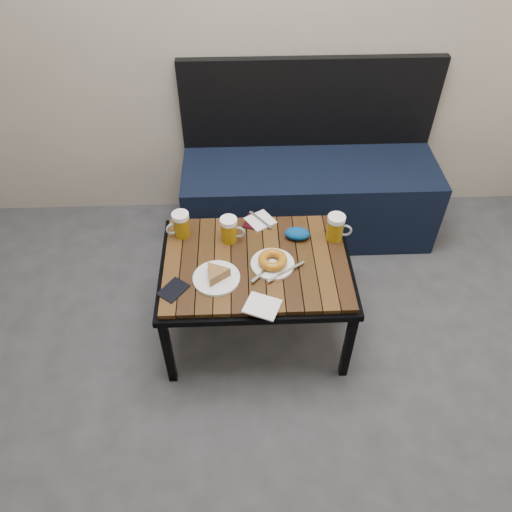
{
  "coord_description": "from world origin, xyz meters",
  "views": [
    {
      "loc": [
        -0.26,
        -0.51,
        2.02
      ],
      "look_at": [
        -0.21,
        1.01,
        0.5
      ],
      "focal_mm": 35.0,
      "sensor_mm": 36.0,
      "label": 1
    }
  ],
  "objects_px": {
    "beer_mug_right": "(336,227)",
    "plate_bagel": "(273,262)",
    "plate_pie": "(216,276)",
    "knit_pouch": "(297,234)",
    "cafe_table": "(256,268)",
    "beer_mug_centre": "(229,230)",
    "passport_burgundy": "(255,221)",
    "passport_navy": "(173,290)",
    "beer_mug_left": "(181,224)",
    "bench": "(308,190)"
  },
  "relations": [
    {
      "from": "plate_bagel",
      "to": "passport_navy",
      "type": "xyz_separation_m",
      "value": [
        -0.42,
        -0.13,
        -0.02
      ]
    },
    {
      "from": "passport_burgundy",
      "to": "knit_pouch",
      "type": "xyz_separation_m",
      "value": [
        0.19,
        -0.12,
        0.02
      ]
    },
    {
      "from": "cafe_table",
      "to": "beer_mug_centre",
      "type": "distance_m",
      "value": 0.21
    },
    {
      "from": "bench",
      "to": "plate_pie",
      "type": "relative_size",
      "value": 7.06
    },
    {
      "from": "beer_mug_left",
      "to": "plate_pie",
      "type": "distance_m",
      "value": 0.33
    },
    {
      "from": "plate_pie",
      "to": "passport_burgundy",
      "type": "distance_m",
      "value": 0.4
    },
    {
      "from": "plate_pie",
      "to": "bench",
      "type": "bearing_deg",
      "value": 59.92
    },
    {
      "from": "bench",
      "to": "passport_navy",
      "type": "distance_m",
      "value": 1.15
    },
    {
      "from": "passport_navy",
      "to": "beer_mug_left",
      "type": "bearing_deg",
      "value": 124.92
    },
    {
      "from": "beer_mug_centre",
      "to": "plate_pie",
      "type": "height_order",
      "value": "beer_mug_centre"
    },
    {
      "from": "plate_bagel",
      "to": "beer_mug_left",
      "type": "bearing_deg",
      "value": 152.26
    },
    {
      "from": "beer_mug_centre",
      "to": "plate_pie",
      "type": "xyz_separation_m",
      "value": [
        -0.06,
        -0.24,
        -0.04
      ]
    },
    {
      "from": "knit_pouch",
      "to": "beer_mug_right",
      "type": "bearing_deg",
      "value": -2.71
    },
    {
      "from": "beer_mug_right",
      "to": "passport_burgundy",
      "type": "bearing_deg",
      "value": 171.15
    },
    {
      "from": "beer_mug_right",
      "to": "passport_navy",
      "type": "bearing_deg",
      "value": -146.87
    },
    {
      "from": "plate_pie",
      "to": "knit_pouch",
      "type": "bearing_deg",
      "value": 33.79
    },
    {
      "from": "beer_mug_left",
      "to": "plate_pie",
      "type": "height_order",
      "value": "beer_mug_left"
    },
    {
      "from": "bench",
      "to": "passport_burgundy",
      "type": "height_order",
      "value": "bench"
    },
    {
      "from": "beer_mug_left",
      "to": "passport_navy",
      "type": "xyz_separation_m",
      "value": [
        -0.01,
        -0.34,
        -0.06
      ]
    },
    {
      "from": "bench",
      "to": "knit_pouch",
      "type": "relative_size",
      "value": 12.16
    },
    {
      "from": "beer_mug_centre",
      "to": "plate_pie",
      "type": "relative_size",
      "value": 0.62
    },
    {
      "from": "passport_burgundy",
      "to": "knit_pouch",
      "type": "relative_size",
      "value": 1.02
    },
    {
      "from": "beer_mug_left",
      "to": "knit_pouch",
      "type": "bearing_deg",
      "value": 154.29
    },
    {
      "from": "beer_mug_centre",
      "to": "bench",
      "type": "bearing_deg",
      "value": 62.92
    },
    {
      "from": "cafe_table",
      "to": "plate_bagel",
      "type": "bearing_deg",
      "value": -24.09
    },
    {
      "from": "bench",
      "to": "knit_pouch",
      "type": "height_order",
      "value": "bench"
    },
    {
      "from": "beer_mug_right",
      "to": "plate_bagel",
      "type": "height_order",
      "value": "beer_mug_right"
    },
    {
      "from": "cafe_table",
      "to": "passport_burgundy",
      "type": "bearing_deg",
      "value": 89.33
    },
    {
      "from": "beer_mug_right",
      "to": "plate_pie",
      "type": "distance_m",
      "value": 0.58
    },
    {
      "from": "beer_mug_right",
      "to": "knit_pouch",
      "type": "xyz_separation_m",
      "value": [
        -0.17,
        0.01,
        -0.04
      ]
    },
    {
      "from": "beer_mug_right",
      "to": "plate_bagel",
      "type": "bearing_deg",
      "value": -140.05
    },
    {
      "from": "beer_mug_left",
      "to": "plate_bagel",
      "type": "xyz_separation_m",
      "value": [
        0.4,
        -0.21,
        -0.04
      ]
    },
    {
      "from": "plate_pie",
      "to": "passport_burgundy",
      "type": "height_order",
      "value": "plate_pie"
    },
    {
      "from": "cafe_table",
      "to": "knit_pouch",
      "type": "distance_m",
      "value": 0.25
    },
    {
      "from": "passport_navy",
      "to": "passport_burgundy",
      "type": "relative_size",
      "value": 1.0
    },
    {
      "from": "passport_navy",
      "to": "passport_burgundy",
      "type": "distance_m",
      "value": 0.54
    },
    {
      "from": "plate_bagel",
      "to": "passport_burgundy",
      "type": "height_order",
      "value": "plate_bagel"
    },
    {
      "from": "cafe_table",
      "to": "knit_pouch",
      "type": "bearing_deg",
      "value": 35.83
    },
    {
      "from": "passport_burgundy",
      "to": "knit_pouch",
      "type": "height_order",
      "value": "knit_pouch"
    },
    {
      "from": "beer_mug_centre",
      "to": "plate_pie",
      "type": "distance_m",
      "value": 0.25
    },
    {
      "from": "passport_navy",
      "to": "knit_pouch",
      "type": "height_order",
      "value": "knit_pouch"
    },
    {
      "from": "passport_navy",
      "to": "plate_pie",
      "type": "bearing_deg",
      "value": 54.64
    },
    {
      "from": "beer_mug_right",
      "to": "knit_pouch",
      "type": "relative_size",
      "value": 1.1
    },
    {
      "from": "bench",
      "to": "plate_bagel",
      "type": "relative_size",
      "value": 5.91
    },
    {
      "from": "cafe_table",
      "to": "knit_pouch",
      "type": "height_order",
      "value": "knit_pouch"
    },
    {
      "from": "cafe_table",
      "to": "bench",
      "type": "bearing_deg",
      "value": 66.55
    },
    {
      "from": "cafe_table",
      "to": "passport_navy",
      "type": "height_order",
      "value": "passport_navy"
    },
    {
      "from": "beer_mug_centre",
      "to": "plate_bagel",
      "type": "relative_size",
      "value": 0.52
    },
    {
      "from": "beer_mug_right",
      "to": "plate_bagel",
      "type": "distance_m",
      "value": 0.34
    },
    {
      "from": "passport_navy",
      "to": "beer_mug_right",
      "type": "bearing_deg",
      "value": 59.47
    }
  ]
}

